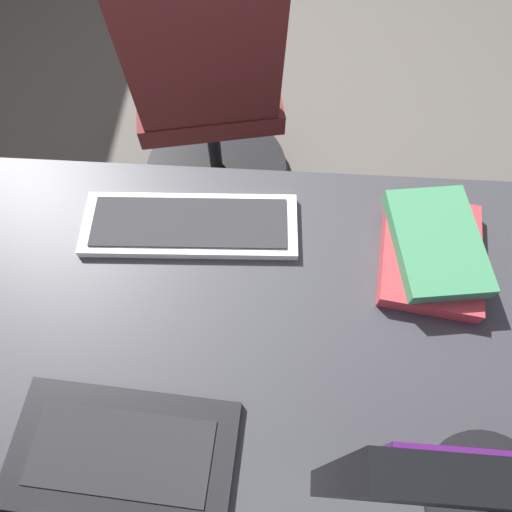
{
  "coord_description": "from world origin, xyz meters",
  "views": [
    {
      "loc": [
        -0.18,
        1.76,
        1.51
      ],
      "look_at": [
        -0.16,
        1.47,
        0.95
      ],
      "focal_mm": 32.21,
      "sensor_mm": 36.0,
      "label": 1
    }
  ],
  "objects_px": {
    "drawer_pedestal": "(120,388)",
    "office_chair": "(209,102)",
    "keyboard_main": "(190,225)",
    "laptop_leftmost": "(107,487)",
    "book_stack_near": "(433,249)"
  },
  "relations": [
    {
      "from": "drawer_pedestal",
      "to": "book_stack_near",
      "type": "relative_size",
      "value": 2.69
    },
    {
      "from": "drawer_pedestal",
      "to": "keyboard_main",
      "type": "bearing_deg",
      "value": -128.3
    },
    {
      "from": "keyboard_main",
      "to": "book_stack_near",
      "type": "height_order",
      "value": "book_stack_near"
    },
    {
      "from": "drawer_pedestal",
      "to": "keyboard_main",
      "type": "relative_size",
      "value": 1.63
    },
    {
      "from": "book_stack_near",
      "to": "office_chair",
      "type": "bearing_deg",
      "value": -51.91
    },
    {
      "from": "drawer_pedestal",
      "to": "office_chair",
      "type": "height_order",
      "value": "office_chair"
    },
    {
      "from": "drawer_pedestal",
      "to": "laptop_leftmost",
      "type": "xyz_separation_m",
      "value": [
        -0.14,
        0.22,
        0.43
      ]
    },
    {
      "from": "laptop_leftmost",
      "to": "book_stack_near",
      "type": "distance_m",
      "value": 0.67
    },
    {
      "from": "office_chair",
      "to": "laptop_leftmost",
      "type": "bearing_deg",
      "value": 89.94
    },
    {
      "from": "drawer_pedestal",
      "to": "keyboard_main",
      "type": "height_order",
      "value": "keyboard_main"
    },
    {
      "from": "drawer_pedestal",
      "to": "laptop_leftmost",
      "type": "distance_m",
      "value": 0.5
    },
    {
      "from": "laptop_leftmost",
      "to": "book_stack_near",
      "type": "relative_size",
      "value": 1.4
    },
    {
      "from": "drawer_pedestal",
      "to": "office_chair",
      "type": "relative_size",
      "value": 0.72
    },
    {
      "from": "keyboard_main",
      "to": "book_stack_near",
      "type": "bearing_deg",
      "value": 175.34
    },
    {
      "from": "drawer_pedestal",
      "to": "office_chair",
      "type": "bearing_deg",
      "value": -99.17
    }
  ]
}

